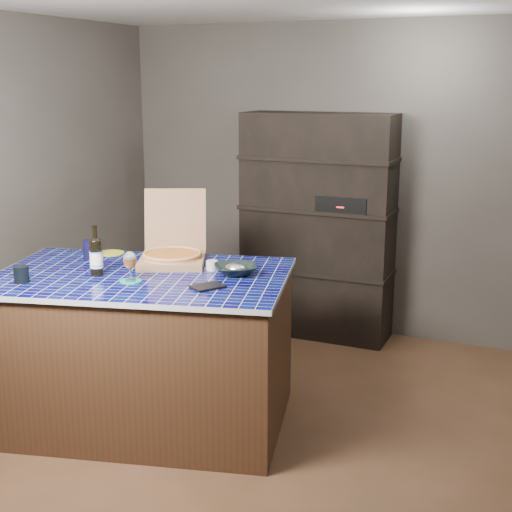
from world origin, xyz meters
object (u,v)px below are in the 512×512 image
at_px(pizza_box, 173,254).
at_px(mead_bottle, 96,256).
at_px(dvd_case, 208,287).
at_px(bowl, 236,270).
at_px(kitchen_island, 144,349).
at_px(wine_glass, 130,261).

distance_m(pizza_box, mead_bottle, 0.50).
height_order(pizza_box, dvd_case, pizza_box).
distance_m(mead_bottle, bowl, 0.82).
relative_size(kitchen_island, pizza_box, 3.20).
distance_m(wine_glass, bowl, 0.62).
distance_m(mead_bottle, dvd_case, 0.72).
relative_size(pizza_box, wine_glass, 3.54).
xyz_separation_m(pizza_box, bowl, (0.48, -0.09, -0.03)).
bearing_deg(wine_glass, kitchen_island, 100.92).
height_order(kitchen_island, bowl, bowl).
xyz_separation_m(kitchen_island, pizza_box, (0.04, 0.30, 0.53)).
bearing_deg(wine_glass, dvd_case, 7.73).
height_order(mead_bottle, dvd_case, mead_bottle).
xyz_separation_m(pizza_box, dvd_case, (0.45, -0.40, -0.05)).
height_order(mead_bottle, wine_glass, mead_bottle).
xyz_separation_m(kitchen_island, wine_glass, (0.03, -0.15, 0.59)).
bearing_deg(kitchen_island, mead_bottle, -166.04).
bearing_deg(bowl, kitchen_island, -157.36).
relative_size(mead_bottle, bowl, 1.22).
distance_m(pizza_box, wine_glass, 0.46).
bearing_deg(dvd_case, kitchen_island, -157.35).
height_order(pizza_box, wine_glass, pizza_box).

